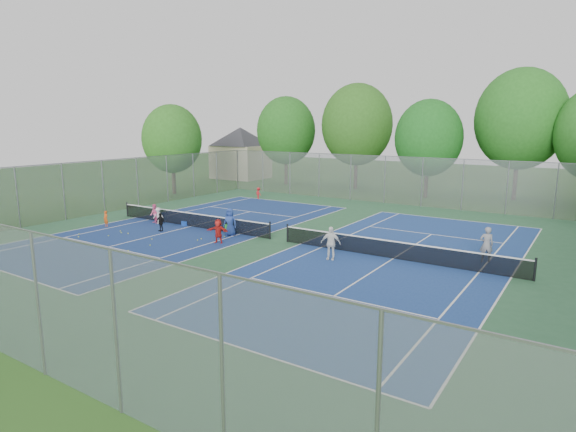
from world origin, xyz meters
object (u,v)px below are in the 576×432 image
at_px(net_right, 394,250).
at_px(ball_hopper, 228,228).
at_px(net_left, 191,220).
at_px(ball_crate, 185,223).
at_px(instructor, 486,244).

xyz_separation_m(net_right, ball_hopper, (-10.91, 0.05, -0.20)).
bearing_deg(net_left, net_right, 0.00).
bearing_deg(ball_hopper, ball_crate, -179.11).
bearing_deg(ball_crate, net_right, 0.02).
bearing_deg(net_left, ball_hopper, 0.98).
height_order(ball_crate, instructor, instructor).
height_order(ball_hopper, instructor, instructor).
xyz_separation_m(ball_crate, ball_hopper, (3.67, 0.06, 0.11)).
relative_size(net_left, ball_crate, 37.07).
xyz_separation_m(net_left, net_right, (14.00, 0.00, 0.00)).
distance_m(net_left, instructor, 18.10).
bearing_deg(ball_hopper, instructor, 7.42).
distance_m(net_right, instructor, 4.48).
bearing_deg(instructor, net_left, -14.87).
xyz_separation_m(net_left, ball_hopper, (3.09, 0.05, -0.20)).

